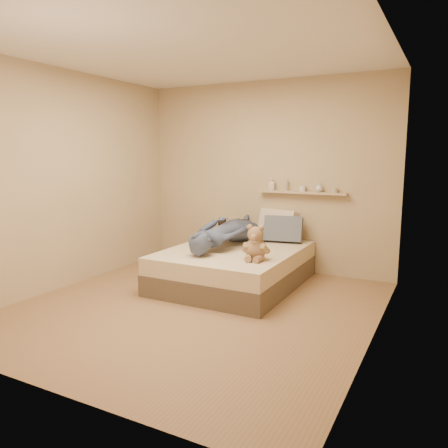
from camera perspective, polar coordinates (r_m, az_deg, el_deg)
The scene contains 10 objects.
room at distance 4.46m, azimuth -3.90°, elevation 5.19°, with size 3.80×3.80×3.80m.
bed at distance 5.44m, azimuth 1.38°, elevation -5.59°, with size 1.50×1.90×0.45m.
game_console at distance 5.03m, azimuth -3.19°, elevation -2.35°, with size 0.19×0.11×0.06m.
teddy_bear at distance 4.81m, azimuth 4.13°, elevation -2.79°, with size 0.32×0.32×0.40m.
dark_plush at distance 6.06m, azimuth -0.19°, elevation -0.70°, with size 0.19×0.19×0.29m.
pillow_cream at distance 6.01m, azimuth 7.02°, elevation -0.12°, with size 0.55×0.16×0.40m, color beige.
pillow_grey at distance 5.84m, azimuth 7.72°, elevation -0.69°, with size 0.50×0.14×0.34m, color slate.
person at distance 5.53m, azimuth 0.50°, elevation -0.94°, with size 0.58×1.59×0.38m, color #454F6D.
wall_shelf at distance 5.93m, azimuth 10.12°, elevation 4.07°, with size 1.20×0.12×0.03m, color tan.
shelf_bottles at distance 5.92m, azimuth 10.11°, elevation 4.83°, with size 0.94×0.13×0.16m.
Camera 1 is at (2.33, -3.79, 1.60)m, focal length 35.00 mm.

